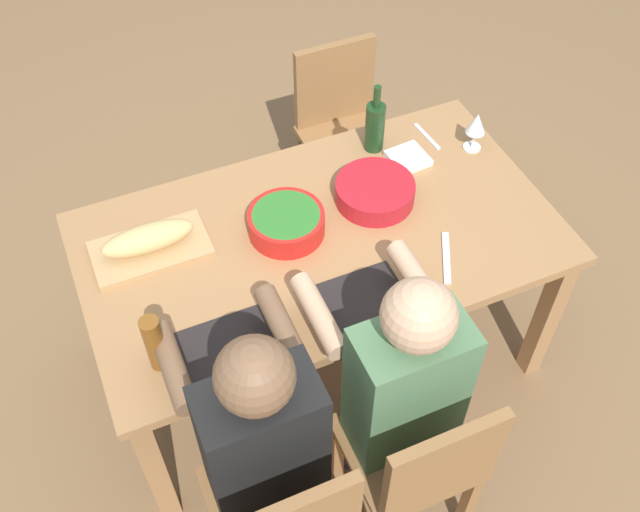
{
  "coord_description": "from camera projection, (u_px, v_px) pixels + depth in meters",
  "views": [
    {
      "loc": [
        -0.69,
        -1.59,
        2.67
      ],
      "look_at": [
        0.0,
        0.0,
        0.63
      ],
      "focal_mm": 41.41,
      "sensor_mm": 36.0,
      "label": 1
    }
  ],
  "objects": [
    {
      "name": "cutting_board",
      "position": [
        151.0,
        249.0,
        2.54
      ],
      "size": [
        0.4,
        0.22,
        0.02
      ],
      "primitive_type": "cube",
      "rotation": [
        0.0,
        0.0,
        0.0
      ],
      "color": "tan",
      "rests_on": "dining_table"
    },
    {
      "name": "chair_near_center",
      "position": [
        420.0,
        463.0,
        2.32
      ],
      "size": [
        0.4,
        0.4,
        0.85
      ],
      "color": "olive",
      "rests_on": "ground_plane"
    },
    {
      "name": "diner_near_center",
      "position": [
        399.0,
        381.0,
        2.26
      ],
      "size": [
        0.41,
        0.53,
        1.2
      ],
      "color": "#2D2D38",
      "rests_on": "ground_plane"
    },
    {
      "name": "wine_glass",
      "position": [
        476.0,
        125.0,
        2.81
      ],
      "size": [
        0.08,
        0.08,
        0.17
      ],
      "color": "silver",
      "rests_on": "dining_table"
    },
    {
      "name": "dining_table",
      "position": [
        320.0,
        251.0,
        2.66
      ],
      "size": [
        1.67,
        0.95,
        0.74
      ],
      "color": "#9E7044",
      "rests_on": "ground_plane"
    },
    {
      "name": "diner_near_left",
      "position": [
        259.0,
        436.0,
        2.15
      ],
      "size": [
        0.41,
        0.53,
        1.2
      ],
      "color": "#2D2D38",
      "rests_on": "ground_plane"
    },
    {
      "name": "placemat_near_center",
      "position": [
        358.0,
        301.0,
        2.41
      ],
      "size": [
        0.32,
        0.23,
        0.01
      ],
      "primitive_type": "cube",
      "color": "black",
      "rests_on": "dining_table"
    },
    {
      "name": "serving_bowl_fruit",
      "position": [
        375.0,
        191.0,
        2.68
      ],
      "size": [
        0.29,
        0.29,
        0.08
      ],
      "color": "#B21923",
      "rests_on": "dining_table"
    },
    {
      "name": "beer_bottle",
      "position": [
        155.0,
        343.0,
        2.17
      ],
      "size": [
        0.06,
        0.06,
        0.22
      ],
      "primitive_type": "cylinder",
      "color": "brown",
      "rests_on": "dining_table"
    },
    {
      "name": "wine_bottle",
      "position": [
        375.0,
        126.0,
        2.81
      ],
      "size": [
        0.08,
        0.08,
        0.29
      ],
      "color": "#193819",
      "rests_on": "dining_table"
    },
    {
      "name": "carving_knife",
      "position": [
        446.0,
        258.0,
        2.52
      ],
      "size": [
        0.13,
        0.21,
        0.01
      ],
      "primitive_type": "cube",
      "rotation": [
        0.0,
        0.0,
        1.09
      ],
      "color": "silver",
      "rests_on": "dining_table"
    },
    {
      "name": "placemat_near_left",
      "position": [
        224.0,
        348.0,
        2.29
      ],
      "size": [
        0.32,
        0.23,
        0.01
      ],
      "primitive_type": "cube",
      "color": "black",
      "rests_on": "dining_table"
    },
    {
      "name": "fork_far_right",
      "position": [
        427.0,
        136.0,
        2.93
      ],
      "size": [
        0.03,
        0.17,
        0.01
      ],
      "primitive_type": "cube",
      "rotation": [
        0.0,
        0.0,
        0.08
      ],
      "color": "silver",
      "rests_on": "dining_table"
    },
    {
      "name": "napkin_stack",
      "position": [
        408.0,
        158.0,
        2.84
      ],
      "size": [
        0.15,
        0.15,
        0.02
      ],
      "primitive_type": "cube",
      "rotation": [
        0.0,
        0.0,
        0.07
      ],
      "color": "white",
      "rests_on": "dining_table"
    },
    {
      "name": "bread_loaf",
      "position": [
        148.0,
        238.0,
        2.5
      ],
      "size": [
        0.32,
        0.11,
        0.09
      ],
      "primitive_type": "ellipsoid",
      "rotation": [
        0.0,
        0.0,
        0.0
      ],
      "color": "tan",
      "rests_on": "cutting_board"
    },
    {
      "name": "ground_plane",
      "position": [
        320.0,
        351.0,
        3.16
      ],
      "size": [
        8.0,
        8.0,
        0.0
      ],
      "primitive_type": "plane",
      "color": "brown"
    },
    {
      "name": "serving_bowl_greens",
      "position": [
        286.0,
        222.0,
        2.57
      ],
      "size": [
        0.27,
        0.27,
        0.09
      ],
      "color": "red",
      "rests_on": "dining_table"
    },
    {
      "name": "chair_far_right",
      "position": [
        343.0,
        125.0,
        3.38
      ],
      "size": [
        0.4,
        0.4,
        0.85
      ],
      "color": "olive",
      "rests_on": "ground_plane"
    }
  ]
}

